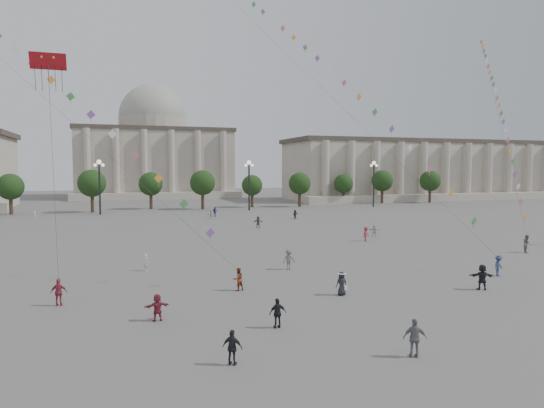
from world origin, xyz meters
name	(u,v)px	position (x,y,z in m)	size (l,w,h in m)	color
ground	(312,304)	(0.00, 0.00, 0.00)	(360.00, 360.00, 0.00)	#565351
hall_east	(422,170)	(75.00, 93.89, 8.43)	(84.00, 26.22, 17.20)	#A99C8E
hall_central	(154,152)	(0.00, 129.22, 14.23)	(48.30, 34.30, 35.50)	#A99C8E
tree_row	(173,185)	(0.00, 78.00, 5.39)	(137.12, 5.12, 8.00)	#37281B
lamp_post_mid_west	(99,177)	(-15.00, 70.00, 7.35)	(2.00, 0.90, 10.65)	#262628
lamp_post_mid_east	(249,176)	(15.00, 70.00, 7.35)	(2.00, 0.90, 10.65)	#262628
lamp_post_far_east	(374,175)	(45.00, 70.00, 7.35)	(2.00, 0.90, 10.65)	#262628
person_crowd_0	(215,212)	(5.39, 59.28, 0.91)	(1.07, 0.45, 1.83)	navy
person_crowd_3	(482,277)	(13.51, -0.50, 0.96)	(1.77, 0.56, 1.91)	black
person_crowd_4	(211,215)	(3.76, 54.44, 0.85)	(1.58, 0.50, 1.71)	silver
person_crowd_6	(289,259)	(2.28, 10.71, 0.92)	(1.19, 0.69, 1.85)	slate
person_crowd_7	(374,230)	(20.30, 26.93, 0.82)	(1.52, 0.48, 1.64)	silver
person_crowd_8	(366,234)	(17.16, 23.50, 0.90)	(1.16, 0.67, 1.80)	#9F2B3C
person_crowd_9	(295,214)	(18.23, 50.93, 0.79)	(1.47, 0.47, 1.58)	black
person_crowd_10	(35,216)	(-25.51, 62.87, 0.80)	(0.59, 0.38, 1.61)	silver
person_crowd_12	(258,222)	(8.25, 40.46, 0.89)	(1.64, 0.52, 1.77)	#5C5B60
person_crowd_13	(146,262)	(-9.87, 14.16, 0.75)	(0.55, 0.36, 1.51)	silver
tourist_0	(59,292)	(-16.04, 4.76, 0.89)	(1.05, 0.44, 1.79)	#A02B3E
tourist_1	(232,347)	(-7.42, -8.17, 0.82)	(0.97, 0.40, 1.65)	black
tourist_2	(157,307)	(-10.15, -0.48, 0.81)	(1.50, 0.48, 1.62)	maroon
tourist_3	(415,338)	(1.11, -10.00, 0.94)	(1.11, 0.46, 1.89)	slate
tourist_4	(278,313)	(-3.77, -3.92, 0.85)	(1.00, 0.42, 1.71)	black
kite_flyer_0	(238,279)	(-3.83, 4.95, 0.85)	(0.83, 0.65, 1.71)	brown
kite_flyer_1	(499,266)	(18.11, 2.78, 0.88)	(1.14, 0.66, 1.77)	navy
kite_flyer_2	(527,244)	(29.54, 10.93, 0.97)	(0.94, 0.73, 1.94)	slate
hat_person	(342,283)	(2.86, 1.37, 0.89)	(0.84, 0.60, 1.69)	black
dragon_kite	(48,74)	(-16.28, 5.33, 15.16)	(2.20, 0.56, 14.86)	#AD121A
kite_train_mid	(268,22)	(8.39, 35.89, 29.14)	(18.92, 62.11, 83.47)	#3F3F3F
kite_train_east	(498,105)	(39.59, 26.52, 17.95)	(19.16, 28.81, 46.19)	#3F3F3F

